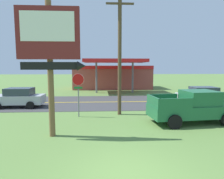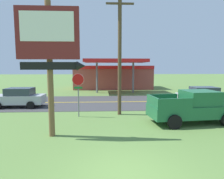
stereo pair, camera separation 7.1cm
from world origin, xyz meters
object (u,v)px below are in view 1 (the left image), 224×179
at_px(gas_station, 112,76).
at_px(pickup_green_parked_on_lawn, 193,107).
at_px(stop_sign, 78,87).
at_px(motel_sign, 50,46).
at_px(utility_pole, 120,46).
at_px(car_white_near_lane, 202,96).
at_px(car_silver_mid_lane, 18,98).

bearing_deg(gas_station, pickup_green_parked_on_lawn, -79.42).
bearing_deg(stop_sign, motel_sign, -101.92).
height_order(utility_pole, car_white_near_lane, utility_pole).
bearing_deg(gas_station, motel_sign, -100.64).
bearing_deg(stop_sign, pickup_green_parked_on_lawn, -14.38).
relative_size(motel_sign, stop_sign, 2.18).
distance_m(motel_sign, car_white_near_lane, 14.00).
distance_m(motel_sign, stop_sign, 4.58).
relative_size(stop_sign, car_silver_mid_lane, 0.70).
bearing_deg(stop_sign, car_white_near_lane, 18.71).
xyz_separation_m(utility_pole, car_white_near_lane, (7.68, 3.02, -3.98)).
relative_size(utility_pole, pickup_green_parked_on_lawn, 1.67).
bearing_deg(car_white_near_lane, stop_sign, -161.29).
bearing_deg(motel_sign, stop_sign, 78.08).
bearing_deg(car_silver_mid_lane, gas_station, 59.30).
height_order(motel_sign, stop_sign, motel_sign).
bearing_deg(utility_pole, motel_sign, -129.69).
relative_size(gas_station, car_silver_mid_lane, 2.86).
bearing_deg(stop_sign, gas_station, 79.63).
xyz_separation_m(motel_sign, pickup_green_parked_on_lawn, (7.94, 2.05, -3.37)).
xyz_separation_m(stop_sign, car_silver_mid_lane, (-5.42, 3.56, -1.20)).
relative_size(motel_sign, car_white_near_lane, 1.53).
height_order(utility_pole, car_silver_mid_lane, utility_pole).
xyz_separation_m(utility_pole, pickup_green_parked_on_lawn, (4.28, -2.36, -3.84)).
height_order(motel_sign, pickup_green_parked_on_lawn, motel_sign).
height_order(motel_sign, car_white_near_lane, motel_sign).
bearing_deg(car_silver_mid_lane, utility_pole, -20.11).
height_order(gas_station, car_white_near_lane, gas_station).
xyz_separation_m(motel_sign, car_white_near_lane, (11.34, 7.43, -3.50)).
bearing_deg(utility_pole, stop_sign, -169.28).
height_order(car_white_near_lane, car_silver_mid_lane, same).
height_order(stop_sign, car_white_near_lane, stop_sign).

